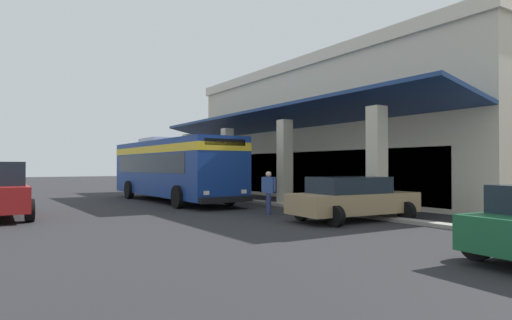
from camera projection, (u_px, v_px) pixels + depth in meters
name	position (u px, v px, depth m)	size (l,w,h in m)	color
ground	(313.00, 197.00, 25.57)	(120.00, 120.00, 0.00)	#262628
curb_strip	(247.00, 200.00, 22.43)	(26.69, 0.50, 0.12)	#9E998E
plaza_building	(377.00, 133.00, 27.67)	(22.54, 16.21, 7.84)	beige
transit_bus	(172.00, 166.00, 22.62)	(11.26, 3.00, 3.34)	navy
parked_sedan_tan	(352.00, 198.00, 14.58)	(2.64, 4.51, 1.47)	#9E845B
pedestrian	(269.00, 190.00, 16.59)	(0.64, 0.42, 1.63)	navy
potted_palm	(210.00, 184.00, 28.52)	(1.99, 1.76, 2.44)	brown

